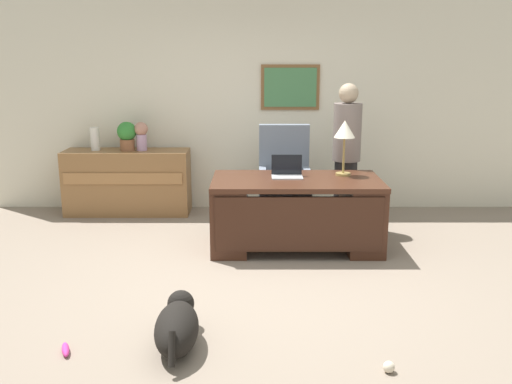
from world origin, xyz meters
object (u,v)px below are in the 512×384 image
(dog_lying, at_px, (176,326))
(desk_lamp, at_px, (343,133))
(vase_with_flowers, at_px, (140,135))
(dog_toy_bone, at_px, (64,350))
(credenza, at_px, (127,182))
(laptop, at_px, (286,172))
(person_standing, at_px, (345,155))
(potted_plant, at_px, (126,135))
(dog_toy_ball, at_px, (388,367))
(desk, at_px, (295,211))
(armchair, at_px, (283,181))
(vase_empty, at_px, (94,139))

(dog_lying, xyz_separation_m, desk_lamp, (1.47, 2.28, 1.04))
(vase_with_flowers, distance_m, dog_toy_bone, 3.65)
(credenza, distance_m, dog_lying, 3.59)
(laptop, bearing_deg, dog_lying, -111.60)
(person_standing, bearing_deg, potted_plant, 166.53)
(dog_toy_bone, bearing_deg, vase_with_flowers, 92.22)
(laptop, xyz_separation_m, dog_toy_bone, (-1.62, -2.29, -0.77))
(dog_toy_bone, bearing_deg, dog_toy_ball, -6.42)
(desk, relative_size, dog_lying, 2.18)
(dog_toy_ball, xyz_separation_m, dog_toy_bone, (-2.15, 0.24, -0.01))
(armchair, xyz_separation_m, person_standing, (0.70, -0.19, 0.35))
(potted_plant, height_order, dog_toy_bone, potted_plant)
(desk, height_order, vase_with_flowers, vase_with_flowers)
(dog_toy_bone, bearing_deg, desk_lamp, 46.88)
(person_standing, xyz_separation_m, laptop, (-0.71, -0.59, -0.07))
(potted_plant, relative_size, dog_toy_ball, 4.75)
(vase_with_flowers, bearing_deg, credenza, -179.63)
(vase_with_flowers, xyz_separation_m, vase_empty, (-0.58, 0.00, -0.06))
(person_standing, relative_size, vase_with_flowers, 4.71)
(desk, xyz_separation_m, person_standing, (0.62, 0.71, 0.46))
(vase_with_flowers, relative_size, dog_toy_bone, 1.90)
(laptop, height_order, potted_plant, potted_plant)
(vase_with_flowers, distance_m, vase_empty, 0.58)
(armchair, xyz_separation_m, desk_lamp, (0.59, -0.69, 0.68))
(desk_lamp, relative_size, dog_toy_ball, 7.68)
(desk, xyz_separation_m, dog_toy_bone, (-1.72, -2.16, -0.38))
(credenza, distance_m, dog_toy_ball, 4.51)
(desk, xyz_separation_m, armchair, (-0.08, 0.90, 0.11))
(desk_lamp, bearing_deg, potted_plant, 155.89)
(person_standing, relative_size, dog_toy_bone, 8.94)
(armchair, bearing_deg, desk, -84.85)
(armchair, distance_m, person_standing, 0.80)
(credenza, height_order, vase_with_flowers, vase_with_flowers)
(armchair, height_order, vase_with_flowers, armchair)
(person_standing, distance_m, vase_with_flowers, 2.55)
(dog_lying, relative_size, dog_toy_ball, 10.55)
(desk_lamp, bearing_deg, dog_toy_ball, -91.68)
(vase_empty, bearing_deg, laptop, -27.60)
(potted_plant, xyz_separation_m, dog_toy_ball, (2.46, -3.75, -0.98))
(potted_plant, height_order, dog_toy_ball, potted_plant)
(laptop, distance_m, dog_toy_bone, 2.91)
(credenza, height_order, dog_toy_bone, credenza)
(credenza, relative_size, laptop, 4.89)
(dog_toy_bone, bearing_deg, dog_lying, 7.20)
(desk, relative_size, dog_toy_bone, 9.29)
(armchair, xyz_separation_m, dog_toy_ball, (0.51, -3.30, -0.48))
(armchair, xyz_separation_m, vase_with_flowers, (-1.77, 0.45, 0.50))
(vase_empty, bearing_deg, desk, -28.99)
(laptop, xyz_separation_m, dog_toy_ball, (0.53, -2.53, -0.76))
(desk, distance_m, vase_with_flowers, 2.37)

